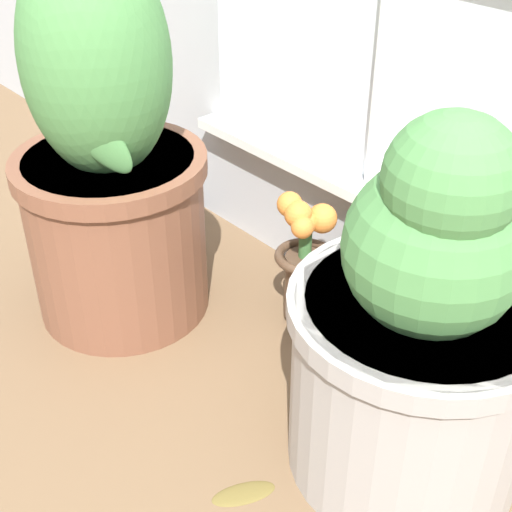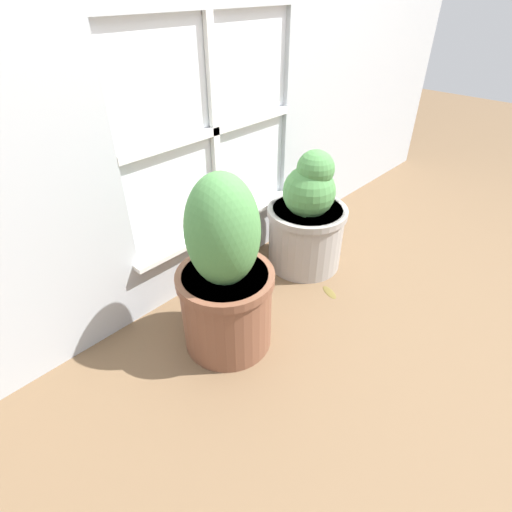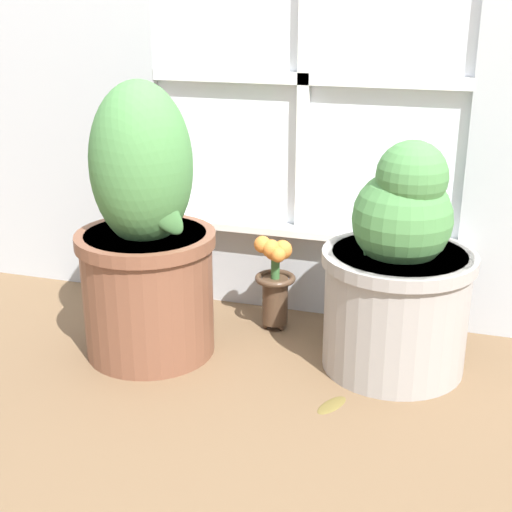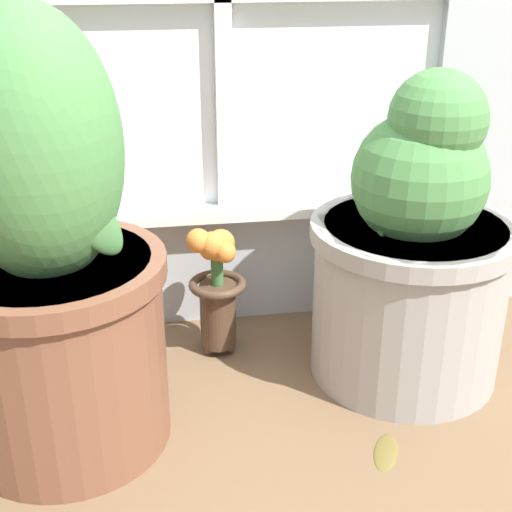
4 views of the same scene
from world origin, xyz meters
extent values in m
plane|color=brown|center=(0.00, 0.00, 0.00)|extent=(10.00, 10.00, 0.00)
cube|color=#B2B7BC|center=(0.00, 0.58, 0.15)|extent=(0.99, 0.05, 0.30)
cube|color=white|center=(0.00, 0.60, 0.76)|extent=(0.99, 0.02, 0.93)
cube|color=white|center=(0.00, 0.57, 0.76)|extent=(0.04, 0.02, 0.93)
cube|color=white|center=(0.00, 0.57, 0.76)|extent=(0.99, 0.02, 0.04)
cube|color=white|center=(0.00, 0.54, 0.28)|extent=(1.05, 0.06, 0.02)
cylinder|color=brown|center=(-0.35, 0.15, 0.18)|extent=(0.38, 0.38, 0.37)
cylinder|color=brown|center=(-0.35, 0.15, 0.35)|extent=(0.40, 0.40, 0.04)
cylinder|color=#38281E|center=(-0.35, 0.15, 0.36)|extent=(0.35, 0.35, 0.01)
ellipsoid|color=#477F42|center=(-0.35, 0.15, 0.56)|extent=(0.28, 0.28, 0.46)
ellipsoid|color=#477F42|center=(-0.27, 0.08, 0.47)|extent=(0.15, 0.16, 0.22)
cylinder|color=#9E9993|center=(0.35, 0.27, 0.17)|extent=(0.40, 0.40, 0.34)
cylinder|color=#9E9993|center=(0.35, 0.27, 0.33)|extent=(0.42, 0.42, 0.03)
cylinder|color=#38281E|center=(0.35, 0.27, 0.34)|extent=(0.36, 0.36, 0.01)
sphere|color=#477F42|center=(0.35, 0.27, 0.44)|extent=(0.27, 0.27, 0.27)
sphere|color=#477F42|center=(0.37, 0.26, 0.56)|extent=(0.19, 0.19, 0.19)
ellipsoid|color=#477F42|center=(0.27, 0.28, 0.42)|extent=(0.04, 0.18, 0.21)
sphere|color=#473323|center=(-0.04, 0.44, 0.01)|extent=(0.02, 0.02, 0.02)
sphere|color=#473323|center=(-0.06, 0.40, 0.01)|extent=(0.02, 0.02, 0.02)
sphere|color=#473323|center=(-0.01, 0.40, 0.01)|extent=(0.02, 0.02, 0.02)
cylinder|color=#473323|center=(-0.04, 0.41, 0.09)|extent=(0.08, 0.08, 0.15)
torus|color=#473323|center=(-0.04, 0.41, 0.17)|extent=(0.13, 0.13, 0.02)
cylinder|color=#386633|center=(-0.04, 0.41, 0.21)|extent=(0.03, 0.03, 0.08)
sphere|color=orange|center=(-0.04, 0.41, 0.25)|extent=(0.05, 0.05, 0.05)
sphere|color=orange|center=(-0.03, 0.44, 0.25)|extent=(0.06, 0.06, 0.06)
sphere|color=orange|center=(-0.05, 0.42, 0.25)|extent=(0.04, 0.04, 0.04)
sphere|color=orange|center=(-0.08, 0.40, 0.28)|extent=(0.05, 0.05, 0.05)
sphere|color=orange|center=(-0.05, 0.40, 0.27)|extent=(0.06, 0.06, 0.06)
sphere|color=orange|center=(-0.02, 0.38, 0.26)|extent=(0.05, 0.05, 0.05)
ellipsoid|color=brown|center=(0.23, 0.01, 0.00)|extent=(0.09, 0.12, 0.01)
camera|label=1|loc=(0.82, -0.49, 0.99)|focal=50.00mm
camera|label=2|loc=(-1.17, -0.80, 1.32)|focal=28.00mm
camera|label=3|loc=(0.52, -1.57, 1.00)|focal=50.00mm
camera|label=4|loc=(-0.17, -0.99, 0.88)|focal=50.00mm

